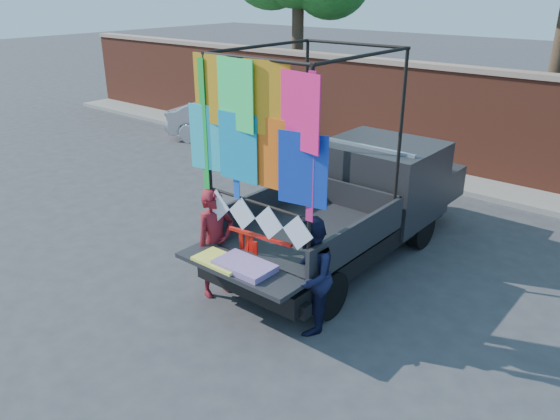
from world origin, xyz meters
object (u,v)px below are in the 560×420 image
Objects in this scene: pickup_truck at (363,199)px; sedan at (232,121)px; man at (310,276)px; woman at (216,243)px.

pickup_truck reaches higher than sedan.
sedan is (-6.64, 3.53, -0.27)m from pickup_truck.
pickup_truck is 1.49× the size of sedan.
man is (7.45, -6.17, 0.19)m from sedan.
woman is (5.82, -6.30, 0.21)m from sedan.
woman is at bearing -113.18° from man.
woman is at bearing -106.36° from pickup_truck.
pickup_truck is at bearing -4.06° from woman.
man is at bearing -73.09° from woman.
woman is 1.63m from man.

